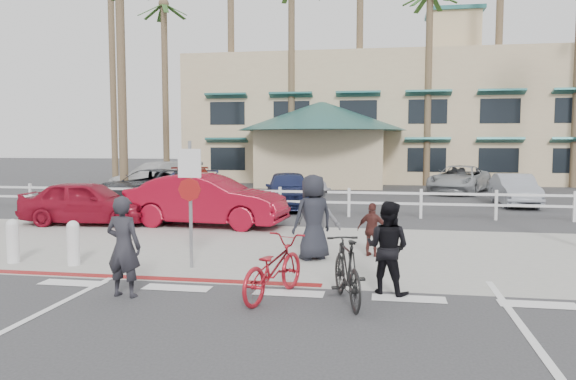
% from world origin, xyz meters
% --- Properties ---
extents(ground, '(140.00, 140.00, 0.00)m').
position_xyz_m(ground, '(0.00, 0.00, 0.00)').
color(ground, '#333335').
extents(bike_path, '(12.00, 16.00, 0.01)m').
position_xyz_m(bike_path, '(0.00, -2.00, 0.00)').
color(bike_path, '#333335').
rests_on(bike_path, ground).
extents(sidewalk_plaza, '(22.00, 7.00, 0.01)m').
position_xyz_m(sidewalk_plaza, '(0.00, 4.50, 0.01)').
color(sidewalk_plaza, gray).
rests_on(sidewalk_plaza, ground).
extents(cross_street, '(40.00, 5.00, 0.01)m').
position_xyz_m(cross_street, '(0.00, 8.50, 0.00)').
color(cross_street, '#333335').
rests_on(cross_street, ground).
extents(parking_lot, '(50.00, 16.00, 0.01)m').
position_xyz_m(parking_lot, '(0.00, 18.00, 0.00)').
color(parking_lot, '#333335').
rests_on(parking_lot, ground).
extents(curb_red, '(7.00, 0.25, 0.02)m').
position_xyz_m(curb_red, '(-3.00, 1.20, 0.01)').
color(curb_red, maroon).
rests_on(curb_red, ground).
extents(rail_fence, '(29.40, 0.16, 1.00)m').
position_xyz_m(rail_fence, '(0.50, 10.50, 0.50)').
color(rail_fence, silver).
rests_on(rail_fence, ground).
extents(building, '(28.00, 16.00, 11.30)m').
position_xyz_m(building, '(2.00, 31.00, 5.65)').
color(building, '#CEB68C').
rests_on(building, ground).
extents(sign_post, '(0.50, 0.10, 2.90)m').
position_xyz_m(sign_post, '(-2.30, 2.20, 1.45)').
color(sign_post, gray).
rests_on(sign_post, ground).
extents(bollard_0, '(0.26, 0.26, 0.95)m').
position_xyz_m(bollard_0, '(-4.80, 2.00, 0.47)').
color(bollard_0, silver).
rests_on(bollard_0, ground).
extents(bollard_1, '(0.26, 0.26, 0.95)m').
position_xyz_m(bollard_1, '(-6.20, 2.00, 0.47)').
color(bollard_1, silver).
rests_on(bollard_1, ground).
extents(palm_0, '(4.00, 4.00, 15.00)m').
position_xyz_m(palm_0, '(-16.00, 26.00, 7.50)').
color(palm_0, '#21441A').
rests_on(palm_0, ground).
extents(palm_1, '(4.00, 4.00, 13.00)m').
position_xyz_m(palm_1, '(-12.00, 25.00, 6.50)').
color(palm_1, '#21441A').
rests_on(palm_1, ground).
extents(palm_2, '(4.00, 4.00, 16.00)m').
position_xyz_m(palm_2, '(-8.00, 26.00, 8.00)').
color(palm_2, '#21441A').
rests_on(palm_2, ground).
extents(palm_3, '(4.00, 4.00, 14.00)m').
position_xyz_m(palm_3, '(-4.00, 25.00, 7.00)').
color(palm_3, '#21441A').
rests_on(palm_3, ground).
extents(palm_4, '(4.00, 4.00, 15.00)m').
position_xyz_m(palm_4, '(0.00, 26.00, 7.50)').
color(palm_4, '#21441A').
rests_on(palm_4, ground).
extents(palm_5, '(4.00, 4.00, 13.00)m').
position_xyz_m(palm_5, '(4.00, 25.00, 6.50)').
color(palm_5, '#21441A').
rests_on(palm_5, ground).
extents(palm_6, '(4.00, 4.00, 17.00)m').
position_xyz_m(palm_6, '(8.00, 26.00, 8.50)').
color(palm_6, '#21441A').
rests_on(palm_6, ground).
extents(palm_10, '(4.00, 4.00, 12.00)m').
position_xyz_m(palm_10, '(-10.00, 15.00, 6.00)').
color(palm_10, '#21441A').
rests_on(palm_10, ground).
extents(bike_red, '(1.21, 2.05, 1.02)m').
position_xyz_m(bike_red, '(-0.22, 0.32, 0.51)').
color(bike_red, maroon).
rests_on(bike_red, ground).
extents(rider_red, '(0.66, 0.48, 1.70)m').
position_xyz_m(rider_red, '(-2.67, -0.04, 0.85)').
color(rider_red, '#242329').
rests_on(rider_red, ground).
extents(bike_black, '(1.00, 1.87, 1.08)m').
position_xyz_m(bike_black, '(1.01, 0.20, 0.54)').
color(bike_black, black).
rests_on(bike_black, ground).
extents(rider_black, '(0.94, 0.85, 1.59)m').
position_xyz_m(rider_black, '(1.65, 0.91, 0.79)').
color(rider_black, black).
rests_on(rider_black, ground).
extents(pedestrian_a, '(1.17, 0.76, 1.70)m').
position_xyz_m(pedestrian_a, '(0.05, 4.27, 0.85)').
color(pedestrian_a, '#5A595F').
rests_on(pedestrian_a, ground).
extents(pedestrian_child, '(0.77, 0.50, 1.22)m').
position_xyz_m(pedestrian_child, '(1.33, 3.97, 0.61)').
color(pedestrian_child, '#502420').
rests_on(pedestrian_child, ground).
extents(pedestrian_b, '(1.09, 1.02, 1.88)m').
position_xyz_m(pedestrian_b, '(0.06, 3.41, 0.94)').
color(pedestrian_b, black).
rests_on(pedestrian_b, ground).
extents(car_white_sedan, '(4.97, 2.12, 1.60)m').
position_xyz_m(car_white_sedan, '(-3.74, 7.69, 0.80)').
color(car_white_sedan, maroon).
rests_on(car_white_sedan, ground).
extents(car_red_compact, '(4.18, 1.93, 1.39)m').
position_xyz_m(car_red_compact, '(-7.51, 7.41, 0.69)').
color(car_red_compact, maroon).
rests_on(car_red_compact, ground).
extents(lot_car_0, '(3.81, 5.67, 1.44)m').
position_xyz_m(lot_car_0, '(-7.83, 12.96, 0.72)').
color(lot_car_0, black).
rests_on(lot_car_0, ground).
extents(lot_car_1, '(3.75, 5.37, 1.44)m').
position_xyz_m(lot_car_1, '(-6.49, 14.16, 0.72)').
color(lot_car_1, maroon).
rests_on(lot_car_1, ground).
extents(lot_car_2, '(2.52, 4.53, 1.46)m').
position_xyz_m(lot_car_2, '(-2.05, 12.51, 0.73)').
color(lot_car_2, '#192149').
rests_on(lot_car_2, ground).
extents(lot_car_3, '(1.37, 3.87, 1.27)m').
position_xyz_m(lot_car_3, '(6.75, 15.03, 0.64)').
color(lot_car_3, gray).
rests_on(lot_car_3, ground).
extents(lot_car_4, '(4.11, 5.70, 1.53)m').
position_xyz_m(lot_car_4, '(-10.00, 18.47, 0.77)').
color(lot_car_4, beige).
rests_on(lot_car_4, ground).
extents(lot_car_5, '(3.88, 5.43, 1.37)m').
position_xyz_m(lot_car_5, '(5.27, 20.34, 0.69)').
color(lot_car_5, gray).
rests_on(lot_car_5, ground).
extents(lot_car_6, '(2.08, 4.51, 1.28)m').
position_xyz_m(lot_car_6, '(-7.02, 14.67, 0.64)').
color(lot_car_6, navy).
rests_on(lot_car_6, ground).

